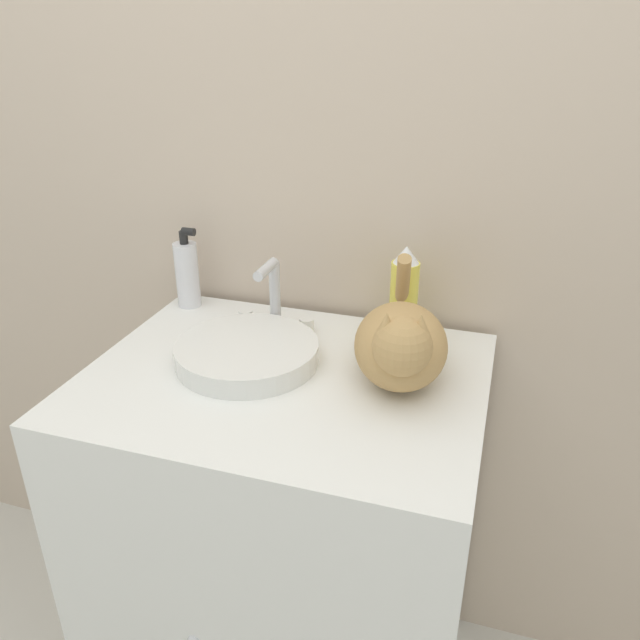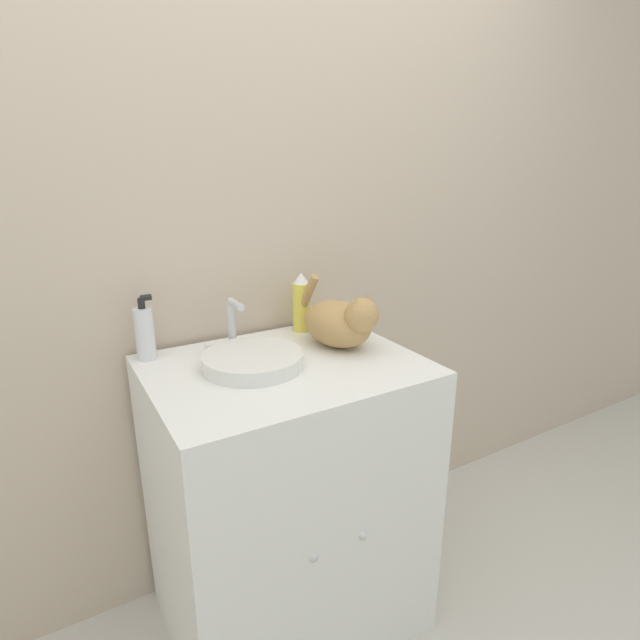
# 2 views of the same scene
# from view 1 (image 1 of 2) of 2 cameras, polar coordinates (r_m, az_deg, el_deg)

# --- Properties ---
(wall_back) EXTENTS (6.00, 0.05, 2.50)m
(wall_back) POSITION_cam_1_polar(r_m,az_deg,el_deg) (1.40, 1.39, 13.91)
(wall_back) COLOR #C6B29E
(wall_back) RESTS_ON ground_plane
(vanity_cabinet) EXTENTS (0.77, 0.61, 0.92)m
(vanity_cabinet) POSITION_cam_1_polar(r_m,az_deg,el_deg) (1.50, -2.85, -20.29)
(vanity_cabinet) COLOR white
(vanity_cabinet) RESTS_ON ground_plane
(sink_basin) EXTENTS (0.29, 0.29, 0.04)m
(sink_basin) POSITION_cam_1_polar(r_m,az_deg,el_deg) (1.25, -6.67, -3.00)
(sink_basin) COLOR white
(sink_basin) RESTS_ON vanity_cabinet
(faucet) EXTENTS (0.18, 0.10, 0.17)m
(faucet) POSITION_cam_1_polar(r_m,az_deg,el_deg) (1.35, -4.27, 1.82)
(faucet) COLOR silver
(faucet) RESTS_ON vanity_cabinet
(cat) EXTENTS (0.22, 0.36, 0.21)m
(cat) POSITION_cam_1_polar(r_m,az_deg,el_deg) (1.16, 7.41, -2.17)
(cat) COLOR tan
(cat) RESTS_ON vanity_cabinet
(soap_bottle) EXTENTS (0.06, 0.06, 0.19)m
(soap_bottle) POSITION_cam_1_polar(r_m,az_deg,el_deg) (1.51, -12.05, 4.20)
(soap_bottle) COLOR silver
(soap_bottle) RESTS_ON vanity_cabinet
(spray_bottle) EXTENTS (0.06, 0.06, 0.20)m
(spray_bottle) POSITION_cam_1_polar(r_m,az_deg,el_deg) (1.33, 7.68, 2.45)
(spray_bottle) COLOR #EADB4C
(spray_bottle) RESTS_ON vanity_cabinet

